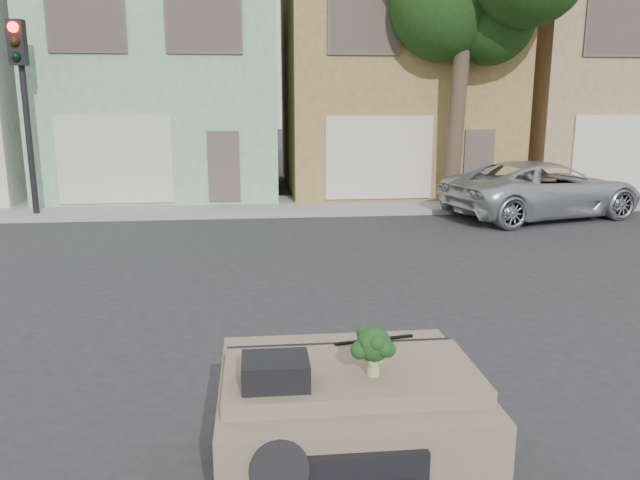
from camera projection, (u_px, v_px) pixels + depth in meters
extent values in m
plane|color=#303033|center=(312.00, 347.00, 8.04)|extent=(120.00, 120.00, 0.00)
cube|color=gray|center=(279.00, 206.00, 18.20)|extent=(40.00, 3.00, 0.15)
cube|color=#86BC93|center=(168.00, 79.00, 20.90)|extent=(7.20, 8.20, 7.55)
cube|color=olive|center=(387.00, 80.00, 21.68)|extent=(7.20, 8.20, 7.55)
cube|color=tan|center=(592.00, 81.00, 22.45)|extent=(7.20, 8.20, 7.55)
imported|color=#B8BCC0|center=(541.00, 217.00, 16.89)|extent=(5.92, 3.85, 1.51)
cube|color=black|center=(26.00, 122.00, 16.01)|extent=(0.40, 0.40, 5.10)
cube|color=#193A12|center=(459.00, 57.00, 17.12)|extent=(4.40, 4.00, 8.50)
cube|color=#7D6B57|center=(347.00, 426.00, 5.00)|extent=(2.00, 1.80, 1.12)
cube|color=black|center=(275.00, 371.00, 4.46)|extent=(0.48, 0.38, 0.20)
cube|color=black|center=(374.00, 340.00, 5.27)|extent=(0.69, 0.15, 0.02)
cube|color=#143613|center=(373.00, 351.00, 4.59)|extent=(0.39, 0.39, 0.38)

